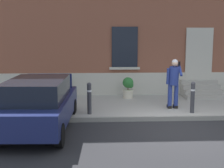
{
  "coord_description": "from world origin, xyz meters",
  "views": [
    {
      "loc": [
        -2.41,
        -8.57,
        2.74
      ],
      "look_at": [
        -1.91,
        1.6,
        1.1
      ],
      "focal_mm": 49.7,
      "sensor_mm": 36.0,
      "label": 1
    }
  ],
  "objects_px": {
    "bollard_near_person": "(193,96)",
    "person_on_phone": "(174,80)",
    "planter_charcoal": "(61,87)",
    "planter_cream": "(128,87)",
    "hatchback_car_navy": "(39,103)",
    "bollard_far_left": "(89,97)"
  },
  "relations": [
    {
      "from": "planter_charcoal",
      "to": "planter_cream",
      "type": "xyz_separation_m",
      "value": [
        2.75,
        -0.05,
        0.0
      ]
    },
    {
      "from": "person_on_phone",
      "to": "bollard_near_person",
      "type": "bearing_deg",
      "value": -39.01
    },
    {
      "from": "bollard_near_person",
      "to": "planter_charcoal",
      "type": "bearing_deg",
      "value": 151.33
    },
    {
      "from": "bollard_near_person",
      "to": "planter_charcoal",
      "type": "relative_size",
      "value": 1.22
    },
    {
      "from": "planter_charcoal",
      "to": "planter_cream",
      "type": "height_order",
      "value": "same"
    },
    {
      "from": "hatchback_car_navy",
      "to": "bollard_far_left",
      "type": "relative_size",
      "value": 3.95
    },
    {
      "from": "bollard_near_person",
      "to": "person_on_phone",
      "type": "xyz_separation_m",
      "value": [
        -0.5,
        0.6,
        0.44
      ]
    },
    {
      "from": "planter_cream",
      "to": "planter_charcoal",
      "type": "bearing_deg",
      "value": 178.92
    },
    {
      "from": "person_on_phone",
      "to": "planter_charcoal",
      "type": "relative_size",
      "value": 2.03
    },
    {
      "from": "hatchback_car_navy",
      "to": "planter_cream",
      "type": "height_order",
      "value": "hatchback_car_navy"
    },
    {
      "from": "hatchback_car_navy",
      "to": "bollard_far_left",
      "type": "height_order",
      "value": "hatchback_car_navy"
    },
    {
      "from": "planter_charcoal",
      "to": "person_on_phone",
      "type": "bearing_deg",
      "value": -25.08
    },
    {
      "from": "bollard_near_person",
      "to": "bollard_far_left",
      "type": "height_order",
      "value": "same"
    },
    {
      "from": "planter_charcoal",
      "to": "planter_cream",
      "type": "bearing_deg",
      "value": -1.08
    },
    {
      "from": "bollard_near_person",
      "to": "planter_cream",
      "type": "relative_size",
      "value": 1.22
    },
    {
      "from": "bollard_near_person",
      "to": "person_on_phone",
      "type": "height_order",
      "value": "person_on_phone"
    },
    {
      "from": "hatchback_car_navy",
      "to": "planter_charcoal",
      "type": "bearing_deg",
      "value": 87.12
    },
    {
      "from": "hatchback_car_navy",
      "to": "planter_cream",
      "type": "relative_size",
      "value": 4.8
    },
    {
      "from": "bollard_near_person",
      "to": "person_on_phone",
      "type": "bearing_deg",
      "value": 129.79
    },
    {
      "from": "hatchback_car_navy",
      "to": "person_on_phone",
      "type": "distance_m",
      "value": 4.7
    },
    {
      "from": "planter_cream",
      "to": "hatchback_car_navy",
      "type": "bearing_deg",
      "value": -128.59
    },
    {
      "from": "bollard_far_left",
      "to": "planter_cream",
      "type": "relative_size",
      "value": 1.22
    }
  ]
}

